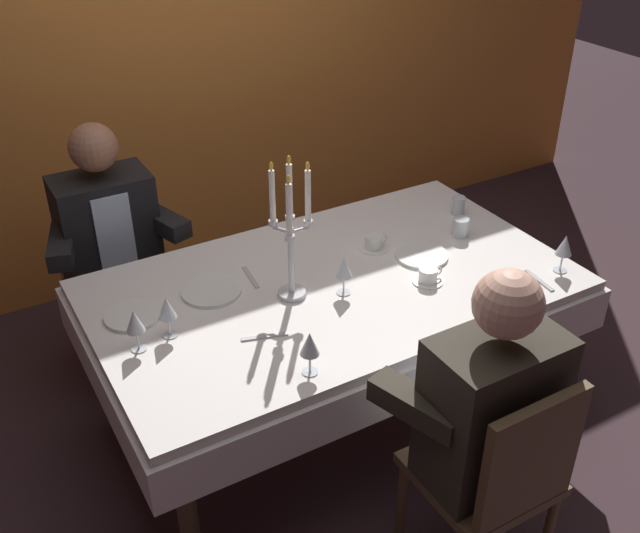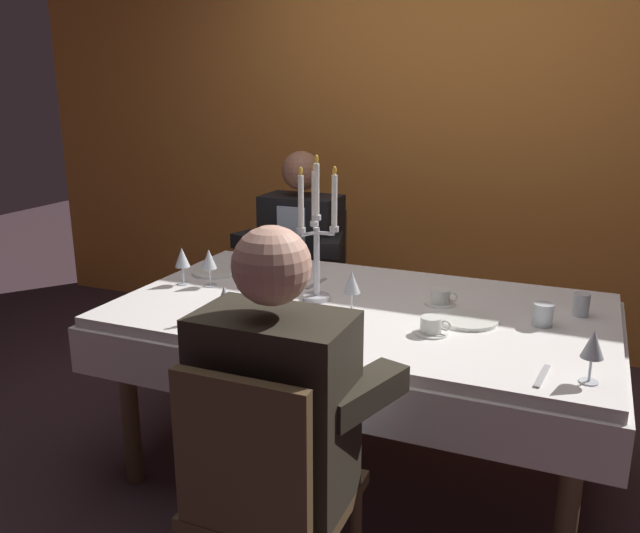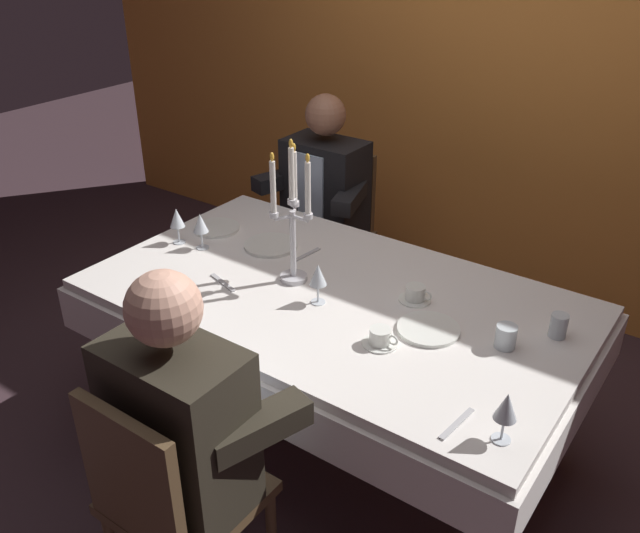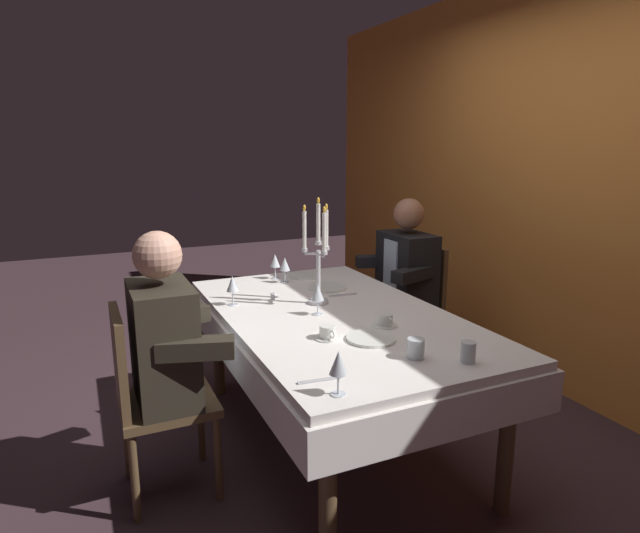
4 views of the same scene
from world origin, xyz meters
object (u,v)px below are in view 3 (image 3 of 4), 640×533
Objects in this scene: dining_table at (333,318)px; dinner_plate_0 at (271,245)px; water_tumbler_1 at (559,326)px; coffee_cup_1 at (381,338)px; wine_glass_4 at (200,224)px; wine_glass_1 at (183,287)px; water_tumbler_0 at (506,337)px; seated_diner_1 at (177,426)px; dinner_plate_2 at (428,329)px; wine_glass_0 at (506,408)px; seated_diner_0 at (326,188)px; coffee_cup_0 at (416,294)px; wine_glass_3 at (177,219)px; wine_glass_2 at (318,276)px; dinner_plate_1 at (217,228)px; candelabra at (292,220)px.

dinner_plate_0 is (-0.45, 0.17, 0.13)m from dining_table.
dining_table is at bearing -165.56° from water_tumbler_1.
wine_glass_4 is at bearing 170.01° from coffee_cup_1.
coffee_cup_1 is (0.68, 0.25, -0.09)m from wine_glass_1.
wine_glass_1 is 1.15m from water_tumbler_0.
coffee_cup_1 is 0.11× the size of seated_diner_1.
wine_glass_1 is 0.54m from wine_glass_4.
seated_diner_1 is (-0.37, -0.86, -0.01)m from dinner_plate_2.
wine_glass_0 is 0.13× the size of seated_diner_0.
coffee_cup_0 is at bearing 42.06° from wine_glass_1.
wine_glass_4 is at bearing -171.55° from water_tumbler_1.
wine_glass_2 is at bearing -4.11° from wine_glass_3.
coffee_cup_1 is (-0.48, -0.40, -0.02)m from water_tumbler_1.
wine_glass_4 is 0.13× the size of seated_diner_1.
seated_diner_0 is (-0.66, 0.89, 0.11)m from dining_table.
dinner_plate_1 is at bearing 171.20° from dinner_plate_2.
coffee_cup_0 reaches higher than dinner_plate_2.
wine_glass_2 is 1.97× the size of water_tumbler_0.
wine_glass_4 is 1.51m from water_tumbler_1.
coffee_cup_0 is at bearing 136.47° from wine_glass_0.
dinner_plate_1 is at bearing -178.34° from water_tumbler_1.
wine_glass_3 and wine_glass_4 have the same top height.
wine_glass_3 is (-1.66, 0.36, 0.00)m from wine_glass_0.
wine_glass_1 is 1.89× the size of water_tumbler_1.
dinner_plate_2 is at bearing 60.59° from coffee_cup_1.
dining_table is 1.11m from seated_diner_0.
candelabra is at bearing -16.26° from dinner_plate_1.
wine_glass_0 is at bearing -69.27° from water_tumbler_0.
dinner_plate_2 is (0.61, -0.02, -0.25)m from candelabra.
candelabra is at bearing -167.80° from water_tumbler_1.
wine_glass_3 is at bearing -179.41° from dinner_plate_2.
wine_glass_0 is at bearing -86.10° from water_tumbler_1.
wine_glass_3 is at bearing -170.18° from wine_glass_4.
dining_table is 3.32× the size of candelabra.
water_tumbler_1 is (1.49, 0.22, -0.07)m from wine_glass_4.
dinner_plate_1 is 1.58m from water_tumbler_1.
dining_table is at bearing -53.40° from seated_diner_0.
coffee_cup_1 is at bearing -16.62° from wine_glass_2.
wine_glass_2 reaches higher than dining_table.
coffee_cup_1 is at bearing -19.78° from candelabra.
wine_glass_1 is 0.73m from coffee_cup_1.
dinner_plate_0 is 0.19× the size of seated_diner_0.
wine_glass_2 reaches higher than dinner_plate_1.
wine_glass_2 is (0.18, -0.09, -0.15)m from candelabra.
water_tumbler_1 is (0.38, 0.23, 0.04)m from dinner_plate_2.
dinner_plate_0 is at bearing 177.24° from coffee_cup_0.
dinner_plate_1 is 2.43× the size of water_tumbler_1.
wine_glass_3 is (-0.36, -0.21, 0.11)m from dinner_plate_0.
dinner_plate_0 is 0.53m from wine_glass_2.
water_tumbler_1 is at bearing 12.20° from candelabra.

